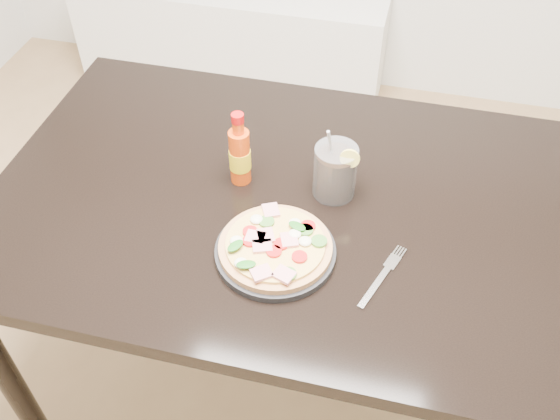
% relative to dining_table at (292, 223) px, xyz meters
% --- Properties ---
extents(dining_table, '(1.40, 0.90, 0.75)m').
position_rel_dining_table_xyz_m(dining_table, '(0.00, 0.00, 0.00)').
color(dining_table, black).
rests_on(dining_table, ground).
extents(plate, '(0.26, 0.26, 0.02)m').
position_rel_dining_table_xyz_m(plate, '(0.00, -0.17, 0.09)').
color(plate, black).
rests_on(plate, dining_table).
extents(pizza, '(0.24, 0.24, 0.03)m').
position_rel_dining_table_xyz_m(pizza, '(0.00, -0.17, 0.11)').
color(pizza, tan).
rests_on(pizza, plate).
extents(hot_sauce_bottle, '(0.06, 0.06, 0.19)m').
position_rel_dining_table_xyz_m(hot_sauce_bottle, '(-0.13, 0.03, 0.16)').
color(hot_sauce_bottle, '#DE450D').
rests_on(hot_sauce_bottle, dining_table).
extents(cola_cup, '(0.10, 0.10, 0.19)m').
position_rel_dining_table_xyz_m(cola_cup, '(0.09, 0.04, 0.14)').
color(cola_cup, black).
rests_on(cola_cup, dining_table).
extents(fork, '(0.08, 0.18, 0.00)m').
position_rel_dining_table_xyz_m(fork, '(0.23, -0.18, 0.09)').
color(fork, silver).
rests_on(fork, dining_table).
extents(media_console, '(1.40, 0.34, 0.50)m').
position_rel_dining_table_xyz_m(media_console, '(-0.62, 1.45, -0.42)').
color(media_console, white).
rests_on(media_console, ground).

